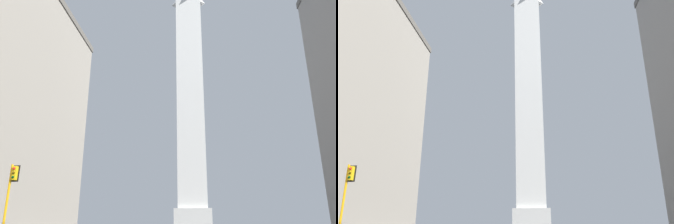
# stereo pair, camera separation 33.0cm
# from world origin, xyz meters

# --- Properties ---
(obelisk) EXTENTS (7.79, 7.79, 64.13)m
(obelisk) POSITION_xyz_m (0.00, 72.06, 30.82)
(obelisk) COLOR silver
(obelisk) RESTS_ON ground_plane
(traffic_light_mid_left) EXTENTS (0.78, 0.50, 6.45)m
(traffic_light_mid_left) POSITION_xyz_m (-13.35, 23.95, 4.23)
(traffic_light_mid_left) COLOR orange
(traffic_light_mid_left) RESTS_ON ground_plane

